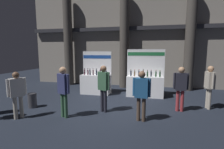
# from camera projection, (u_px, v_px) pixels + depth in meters

# --- Properties ---
(ground_plane) EXTENTS (26.34, 26.34, 0.00)m
(ground_plane) POSITION_uv_depth(u_px,v_px,m) (108.00, 108.00, 6.77)
(ground_plane) COLOR black
(hall_colonnade) EXTENTS (13.17, 1.06, 6.80)m
(hall_colonnade) POSITION_uv_depth(u_px,v_px,m) (125.00, 35.00, 10.84)
(hall_colonnade) COLOR gray
(hall_colonnade) RESTS_ON ground_plane
(exhibitor_booth_0) EXTENTS (1.62, 0.66, 2.29)m
(exhibitor_booth_0) POSITION_uv_depth(u_px,v_px,m) (96.00, 83.00, 9.02)
(exhibitor_booth_0) COLOR white
(exhibitor_booth_0) RESTS_ON ground_plane
(exhibitor_booth_1) EXTENTS (1.91, 0.66, 2.40)m
(exhibitor_booth_1) POSITION_uv_depth(u_px,v_px,m) (145.00, 84.00, 8.49)
(exhibitor_booth_1) COLOR white
(exhibitor_booth_1) RESTS_ON ground_plane
(trash_bin) EXTENTS (0.34, 0.34, 0.59)m
(trash_bin) POSITION_uv_depth(u_px,v_px,m) (32.00, 100.00, 6.83)
(trash_bin) COLOR #38383D
(trash_bin) RESTS_ON ground_plane
(visitor_0) EXTENTS (0.51, 0.33, 1.78)m
(visitor_0) POSITION_uv_depth(u_px,v_px,m) (63.00, 88.00, 5.69)
(visitor_0) COLOR #33563D
(visitor_0) RESTS_ON ground_plane
(visitor_1) EXTENTS (0.51, 0.33, 1.78)m
(visitor_1) POSITION_uv_depth(u_px,v_px,m) (104.00, 85.00, 6.22)
(visitor_1) COLOR #23232D
(visitor_1) RESTS_ON ground_plane
(visitor_2) EXTENTS (0.41, 0.52, 1.62)m
(visitor_2) POSITION_uv_depth(u_px,v_px,m) (17.00, 91.00, 5.61)
(visitor_2) COLOR #ADA393
(visitor_2) RESTS_ON ground_plane
(visitor_4) EXTENTS (0.31, 0.54, 1.73)m
(visitor_4) POSITION_uv_depth(u_px,v_px,m) (210.00, 83.00, 6.58)
(visitor_4) COLOR #ADA393
(visitor_4) RESTS_ON ground_plane
(visitor_6) EXTENTS (0.56, 0.25, 1.72)m
(visitor_6) POSITION_uv_depth(u_px,v_px,m) (181.00, 85.00, 6.30)
(visitor_6) COLOR maroon
(visitor_6) RESTS_ON ground_plane
(visitor_8) EXTENTS (0.59, 0.29, 1.67)m
(visitor_8) POSITION_uv_depth(u_px,v_px,m) (142.00, 91.00, 5.40)
(visitor_8) COLOR #47382D
(visitor_8) RESTS_ON ground_plane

